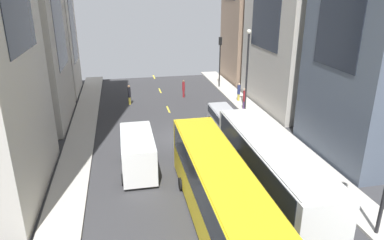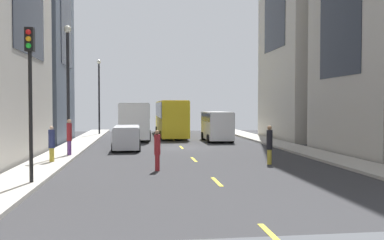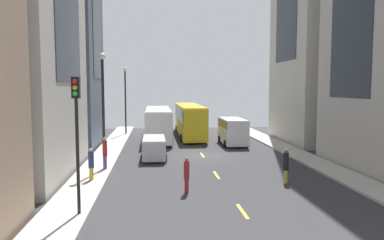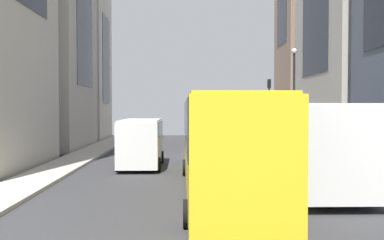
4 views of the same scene
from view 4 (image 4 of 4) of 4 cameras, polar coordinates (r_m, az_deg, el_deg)
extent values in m
plane|color=#333335|center=(28.00, 1.66, -4.91)|extent=(42.00, 42.00, 0.00)
cube|color=#B2ADA3|center=(29.47, 17.24, -4.50)|extent=(2.20, 44.00, 0.15)
cube|color=#B2ADA3|center=(28.68, -14.37, -4.65)|extent=(2.20, 44.00, 0.15)
cube|color=yellow|center=(48.90, 0.37, -2.06)|extent=(0.16, 2.00, 0.01)
cube|color=yellow|center=(41.92, 0.66, -2.69)|extent=(0.16, 2.00, 0.01)
cube|color=yellow|center=(34.95, 1.06, -3.57)|extent=(0.16, 2.00, 0.01)
cube|color=yellow|center=(27.99, 1.66, -4.89)|extent=(0.16, 2.00, 0.01)
cube|color=yellow|center=(21.07, 2.65, -7.08)|extent=(0.16, 2.00, 0.01)
cube|color=yellow|center=(14.22, 4.66, -11.39)|extent=(0.16, 2.00, 0.01)
cube|color=beige|center=(44.84, -16.24, 7.82)|extent=(7.35, 7.02, 16.10)
cube|color=#1E232D|center=(44.84, -16.24, 7.82)|extent=(7.43, 3.86, 8.85)
cube|color=#B7B2A8|center=(36.46, -19.83, 13.70)|extent=(6.96, 9.49, 21.72)
cube|color=#1E232D|center=(36.46, -19.83, 13.70)|extent=(7.03, 5.22, 11.95)
cube|color=silver|center=(18.99, 13.89, -2.72)|extent=(2.55, 11.96, 3.00)
cube|color=black|center=(18.95, 13.91, -0.16)|extent=(2.60, 11.01, 1.20)
cube|color=beige|center=(18.94, 13.92, 1.93)|extent=(2.45, 11.49, 0.08)
cylinder|color=black|center=(16.04, 21.47, -8.19)|extent=(0.46, 1.00, 1.00)
cylinder|color=black|center=(15.30, 13.25, -8.60)|extent=(0.46, 1.00, 1.00)
cylinder|color=black|center=(22.99, 14.26, -5.15)|extent=(0.46, 1.00, 1.00)
cylinder|color=black|center=(22.47, 8.47, -5.27)|extent=(0.46, 1.00, 1.00)
cube|color=yellow|center=(15.62, 3.70, -3.32)|extent=(2.45, 13.90, 3.30)
cube|color=black|center=(15.57, 3.70, -0.17)|extent=(2.50, 12.78, 1.48)
cube|color=gold|center=(15.56, 3.71, 2.90)|extent=(2.35, 13.34, 0.08)
cylinder|color=black|center=(11.81, 11.15, -12.27)|extent=(0.44, 0.76, 0.76)
cylinder|color=black|center=(11.55, -0.11, -12.56)|extent=(0.44, 0.76, 0.76)
cylinder|color=black|center=(20.17, 5.82, -6.41)|extent=(0.44, 0.76, 0.76)
cylinder|color=black|center=(20.01, -0.64, -6.47)|extent=(0.44, 0.76, 0.76)
cube|color=white|center=(22.82, -6.89, -3.02)|extent=(2.05, 5.05, 2.30)
cube|color=black|center=(22.77, -6.90, -1.13)|extent=(2.09, 4.64, 0.69)
cube|color=silver|center=(22.75, -6.90, -0.03)|extent=(1.97, 4.85, 0.08)
cylinder|color=black|center=(21.30, -4.75, -6.03)|extent=(0.37, 0.72, 0.72)
cylinder|color=black|center=(21.49, -9.81, -5.98)|extent=(0.37, 0.72, 0.72)
cylinder|color=black|center=(24.40, -4.31, -5.04)|extent=(0.37, 0.72, 0.72)
cylinder|color=black|center=(24.57, -8.73, -5.01)|extent=(0.37, 0.72, 0.72)
cube|color=#B7BABF|center=(29.41, 9.32, -2.89)|extent=(1.75, 4.64, 1.41)
cube|color=black|center=(29.39, 9.33, -2.20)|extent=(1.78, 4.27, 0.59)
cube|color=#9C9EA2|center=(29.36, 9.33, -1.45)|extent=(1.68, 4.46, 0.08)
cylinder|color=black|center=(28.22, 11.47, -4.25)|extent=(0.31, 0.62, 0.62)
cylinder|color=black|center=(27.91, 8.24, -4.30)|extent=(0.31, 0.62, 0.62)
cylinder|color=black|center=(31.02, 10.29, -3.71)|extent=(0.31, 0.62, 0.62)
cylinder|color=black|center=(30.74, 7.35, -3.74)|extent=(0.31, 0.62, 0.62)
cylinder|color=maroon|center=(38.91, 4.15, -2.48)|extent=(0.22, 0.22, 0.76)
cylinder|color=maroon|center=(38.86, 4.15, -1.22)|extent=(0.29, 0.29, 0.96)
sphere|color=#8C6647|center=(38.83, 4.15, -0.36)|extent=(0.21, 0.21, 0.21)
cylinder|color=#593372|center=(34.10, 13.46, -2.79)|extent=(0.23, 0.23, 0.85)
cylinder|color=maroon|center=(34.04, 13.47, -1.20)|extent=(0.31, 0.31, 1.05)
sphere|color=tan|center=(34.02, 13.48, -0.11)|extent=(0.25, 0.25, 0.25)
cylinder|color=gold|center=(37.38, -4.75, -2.64)|extent=(0.23, 0.23, 0.78)
cylinder|color=black|center=(37.32, -4.76, -1.26)|extent=(0.31, 0.31, 1.03)
sphere|color=#8C6647|center=(37.30, -4.76, -0.29)|extent=(0.24, 0.24, 0.24)
cylinder|color=gold|center=(37.04, 12.92, -2.54)|extent=(0.24, 0.24, 0.72)
cylinder|color=navy|center=(36.99, 12.93, -1.24)|extent=(0.33, 0.33, 0.96)
sphere|color=beige|center=(36.96, 12.94, -0.34)|extent=(0.20, 0.20, 0.20)
cylinder|color=black|center=(42.61, 10.39, 0.90)|extent=(0.14, 0.14, 4.98)
cube|color=black|center=(42.67, 10.41, 4.85)|extent=(0.32, 0.32, 0.90)
sphere|color=red|center=(42.85, 10.36, 5.17)|extent=(0.20, 0.20, 0.20)
sphere|color=orange|center=(42.84, 10.36, 4.83)|extent=(0.20, 0.20, 0.20)
sphere|color=green|center=(42.83, 10.36, 4.50)|extent=(0.20, 0.20, 0.20)
cylinder|color=black|center=(33.92, 13.64, 2.63)|extent=(0.18, 0.18, 7.30)
sphere|color=silver|center=(34.20, 13.68, 9.06)|extent=(0.44, 0.44, 0.44)
camera|label=1|loc=(8.76, -64.90, 68.15)|focal=33.01mm
camera|label=2|loc=(58.14, 3.15, 1.53)|focal=38.37mm
camera|label=3|loc=(57.95, 4.00, 4.03)|focal=34.45mm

